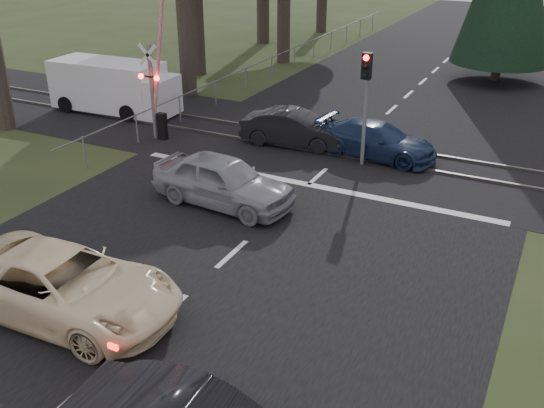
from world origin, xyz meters
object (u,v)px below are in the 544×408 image
Objects in this scene: crossing_signal at (157,89)px; traffic_signal_center at (366,90)px; cream_coupe at (63,285)px; white_van at (116,87)px; silver_car at (223,181)px; blue_sedan at (377,140)px; dark_car_far at (294,128)px.

crossing_signal is 1.70× the size of traffic_signal_center.
cream_coupe is 0.92× the size of white_van.
silver_car is at bearing -4.09° from cream_coupe.
traffic_signal_center reaches higher than cream_coupe.
blue_sedan is at bearing 13.25° from crossing_signal.
dark_car_far is (-0.05, 12.57, -0.08)m from cream_coupe.
blue_sedan is at bearing -3.97° from white_van.
traffic_signal_center reaches higher than dark_car_far.
silver_car reaches higher than dark_car_far.
silver_car is 5.96m from dark_car_far.
cream_coupe is at bearing -104.56° from traffic_signal_center.
crossing_signal is 1.16× the size of white_van.
crossing_signal is 12.06m from cream_coupe.
silver_car is at bearing -119.01° from traffic_signal_center.
white_van is (-3.98, 2.23, -0.89)m from crossing_signal.
crossing_signal is at bearing 104.18° from dark_car_far.
silver_car is at bearing 159.77° from blue_sedan.
blue_sedan is at bearing -16.33° from cream_coupe.
cream_coupe is 12.58m from dark_car_far.
blue_sedan is at bearing -20.80° from silver_car.
silver_car is 6.86m from blue_sedan.
white_van is (-12.45, 0.24, 0.51)m from blue_sedan.
traffic_signal_center is at bearing 175.39° from blue_sedan.
traffic_signal_center is 0.68× the size of white_van.
crossing_signal reaches higher than silver_car.
crossing_signal is 4.65m from white_van.
crossing_signal is 1.66× the size of dark_car_far.
crossing_signal reaches higher than traffic_signal_center.
traffic_signal_center is 0.88× the size of silver_car.
crossing_signal is at bearing -173.85° from traffic_signal_center.
silver_car is at bearing -37.31° from crossing_signal.
crossing_signal reaches higher than white_van.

